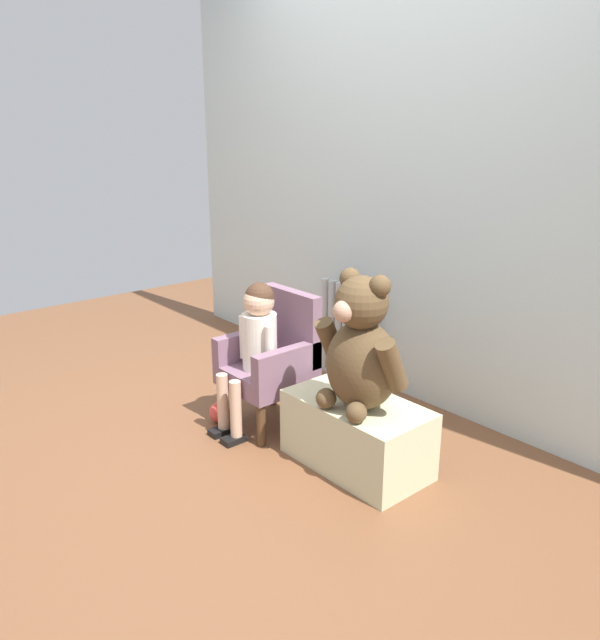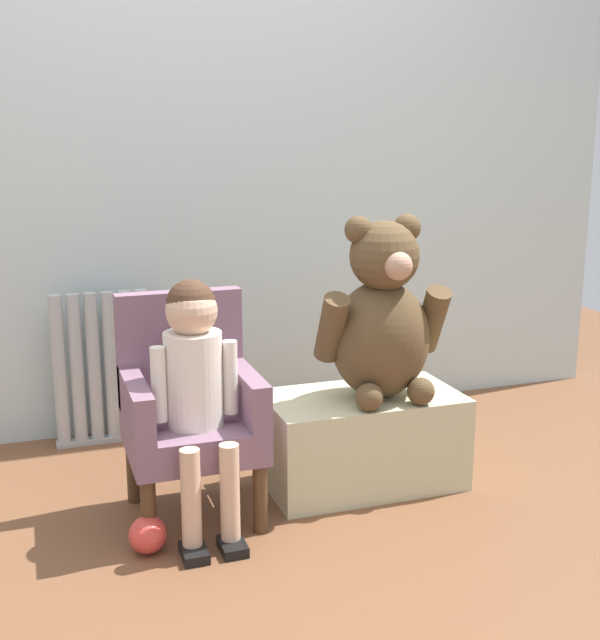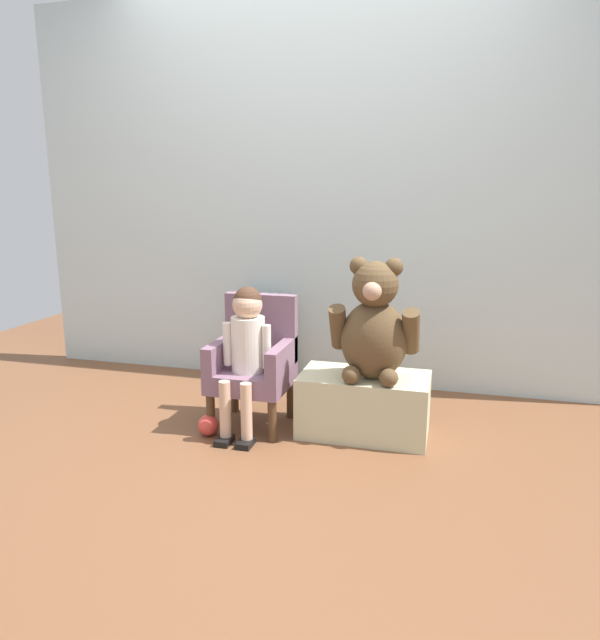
% 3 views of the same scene
% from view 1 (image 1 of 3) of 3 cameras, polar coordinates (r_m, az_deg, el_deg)
% --- Properties ---
extents(ground_plane, '(6.00, 6.00, 0.00)m').
position_cam_1_polar(ground_plane, '(2.96, -7.00, -12.28)').
color(ground_plane, brown).
extents(back_wall, '(3.80, 0.05, 2.40)m').
position_cam_1_polar(back_wall, '(3.38, 9.80, 12.79)').
color(back_wall, silver).
rests_on(back_wall, ground_plane).
extents(radiator, '(0.37, 0.05, 0.58)m').
position_cam_1_polar(radiator, '(3.70, 3.92, -1.06)').
color(radiator, '#A9AFB1').
rests_on(radiator, ground_plane).
extents(child_armchair, '(0.39, 0.39, 0.68)m').
position_cam_1_polar(child_armchair, '(3.13, -2.44, -3.57)').
color(child_armchair, slate).
rests_on(child_armchair, ground_plane).
extents(child_figure, '(0.25, 0.35, 0.75)m').
position_cam_1_polar(child_figure, '(3.01, -4.11, -1.43)').
color(child_figure, silver).
rests_on(child_figure, ground_plane).
extents(low_bench, '(0.64, 0.36, 0.31)m').
position_cam_1_polar(low_bench, '(2.82, 5.20, -10.31)').
color(low_bench, beige).
rests_on(low_bench, ground_plane).
extents(large_teddy_bear, '(0.43, 0.30, 0.59)m').
position_cam_1_polar(large_teddy_bear, '(2.59, 5.61, -2.75)').
color(large_teddy_bear, brown).
rests_on(large_teddy_bear, low_bench).
extents(toy_ball, '(0.11, 0.11, 0.11)m').
position_cam_1_polar(toy_ball, '(3.25, -7.35, -8.36)').
color(toy_ball, '#DC4039').
rests_on(toy_ball, ground_plane).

